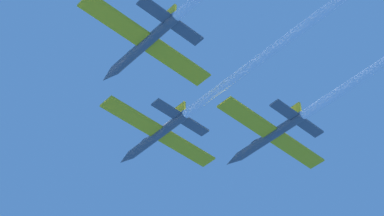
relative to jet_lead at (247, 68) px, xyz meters
The scene contains 1 object.
jet_lead is the anchor object (origin of this frame).
Camera 1 is at (-35.80, -45.41, -50.64)m, focal length 60.60 mm.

